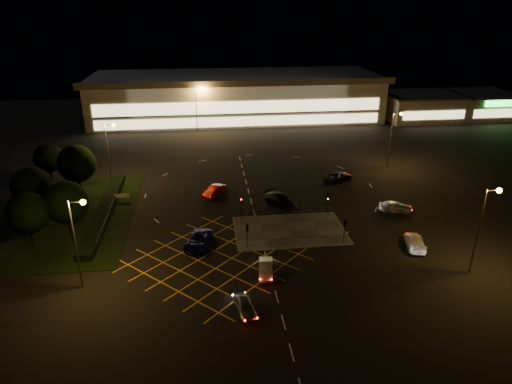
{
  "coord_description": "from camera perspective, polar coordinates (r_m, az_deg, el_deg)",
  "views": [
    {
      "loc": [
        -8.65,
        -54.08,
        27.9
      ],
      "look_at": [
        -1.42,
        6.75,
        2.0
      ],
      "focal_mm": 32.0,
      "sensor_mm": 36.0,
      "label": 1
    }
  ],
  "objects": [
    {
      "name": "hedge",
      "position": [
        67.58,
        -18.42,
        -2.26
      ],
      "size": [
        2.0,
        26.0,
        1.0
      ],
      "primitive_type": "cube",
      "color": "black",
      "rests_on": "ground"
    },
    {
      "name": "pedestrian_island",
      "position": [
        60.01,
        4.25,
        -4.79
      ],
      "size": [
        14.0,
        9.0,
        0.12
      ],
      "primitive_type": "cube",
      "color": "#4C4944",
      "rests_on": "ground"
    },
    {
      "name": "car_east_grey",
      "position": [
        77.18,
        10.23,
        1.91
      ],
      "size": [
        5.64,
        4.44,
        1.42
      ],
      "primitive_type": "imported",
      "rotation": [
        0.0,
        0.0,
        2.04
      ],
      "color": "black",
      "rests_on": "ground"
    },
    {
      "name": "tree_d",
      "position": [
        81.86,
        -24.53,
        3.84
      ],
      "size": [
        4.68,
        4.68,
        6.37
      ],
      "color": "black",
      "rests_on": "ground"
    },
    {
      "name": "signal_ne",
      "position": [
        63.83,
        8.94,
        -0.96
      ],
      "size": [
        0.28,
        0.3,
        3.15
      ],
      "color": "black",
      "rests_on": "pedestrian_island"
    },
    {
      "name": "streetlight_far_right",
      "position": [
        113.21,
        13.83,
        11.4
      ],
      "size": [
        1.78,
        0.56,
        10.03
      ],
      "color": "slate",
      "rests_on": "ground"
    },
    {
      "name": "car_left_blue",
      "position": [
        56.29,
        -7.23,
        -6.07
      ],
      "size": [
        3.98,
        6.17,
        1.58
      ],
      "primitive_type": "imported",
      "rotation": [
        0.0,
        0.0,
        6.03
      ],
      "color": "#0D104F",
      "rests_on": "ground"
    },
    {
      "name": "grass_verge",
      "position": [
        69.0,
        -22.44,
        -2.76
      ],
      "size": [
        18.0,
        30.0,
        0.08
      ],
      "primitive_type": "cube",
      "color": "black",
      "rests_on": "ground"
    },
    {
      "name": "signal_sw",
      "position": [
        54.65,
        -1.11,
        -4.94
      ],
      "size": [
        0.28,
        0.3,
        3.15
      ],
      "rotation": [
        0.0,
        0.0,
        3.14
      ],
      "color": "black",
      "rests_on": "pedestrian_island"
    },
    {
      "name": "car_far_dkgrey",
      "position": [
        67.07,
        3.01,
        -0.96
      ],
      "size": [
        4.82,
        5.78,
        1.58
      ],
      "primitive_type": "imported",
      "rotation": [
        0.0,
        0.0,
        0.57
      ],
      "color": "black",
      "rests_on": "ground"
    },
    {
      "name": "streetlight_ne",
      "position": [
        83.89,
        16.84,
        7.2
      ],
      "size": [
        1.78,
        0.56,
        10.03
      ],
      "color": "slate",
      "rests_on": "ground"
    },
    {
      "name": "retail_unit_b",
      "position": [
        131.43,
        26.31,
        9.76
      ],
      "size": [
        14.8,
        14.8,
        6.35
      ],
      "color": "beige",
      "rests_on": "ground"
    },
    {
      "name": "tree_a",
      "position": [
        61.02,
        -26.65,
        -2.39
      ],
      "size": [
        5.04,
        5.04,
        6.86
      ],
      "color": "black",
      "rests_on": "ground"
    },
    {
      "name": "streetlight_sw",
      "position": [
        48.92,
        -21.4,
        -4.66
      ],
      "size": [
        1.78,
        0.56,
        10.03
      ],
      "color": "slate",
      "rests_on": "ground"
    },
    {
      "name": "car_approach_white",
      "position": [
        59.05,
        19.25,
        -5.88
      ],
      "size": [
        3.22,
        5.43,
        1.47
      ],
      "primitive_type": "imported",
      "rotation": [
        0.0,
        0.0,
        2.9
      ],
      "color": "silver",
      "rests_on": "ground"
    },
    {
      "name": "signal_nw",
      "position": [
        61.79,
        -1.86,
        -1.5
      ],
      "size": [
        0.28,
        0.3,
        3.15
      ],
      "color": "black",
      "rests_on": "pedestrian_island"
    },
    {
      "name": "streetlight_far_left",
      "position": [
        104.29,
        -7.27,
        10.93
      ],
      "size": [
        1.78,
        0.56,
        10.03
      ],
      "color": "slate",
      "rests_on": "ground"
    },
    {
      "name": "retail_unit_a",
      "position": [
        123.58,
        19.95,
        10.04
      ],
      "size": [
        18.8,
        14.8,
        6.35
      ],
      "color": "beige",
      "rests_on": "ground"
    },
    {
      "name": "tree_c",
      "position": [
        74.41,
        -21.52,
        3.31
      ],
      "size": [
        5.76,
        5.76,
        7.84
      ],
      "color": "black",
      "rests_on": "ground"
    },
    {
      "name": "streetlight_nw",
      "position": [
        76.64,
        -17.8,
        5.64
      ],
      "size": [
        1.78,
        0.56,
        10.03
      ],
      "color": "slate",
      "rests_on": "ground"
    },
    {
      "name": "car_circ_red",
      "position": [
        70.49,
        -5.2,
        0.16
      ],
      "size": [
        3.91,
        4.62,
        1.49
      ],
      "primitive_type": "imported",
      "rotation": [
        0.0,
        0.0,
        5.67
      ],
      "color": "#99120B",
      "rests_on": "ground"
    },
    {
      "name": "signal_se",
      "position": [
        56.94,
        11.02,
        -4.19
      ],
      "size": [
        0.28,
        0.3,
        3.15
      ],
      "rotation": [
        0.0,
        0.0,
        3.14
      ],
      "color": "black",
      "rests_on": "pedestrian_island"
    },
    {
      "name": "car_queue_white",
      "position": [
        50.69,
        1.23,
        -9.55
      ],
      "size": [
        2.04,
        4.39,
        1.39
      ],
      "primitive_type": "imported",
      "rotation": [
        0.0,
        0.0,
        6.15
      ],
      "color": "silver",
      "rests_on": "ground"
    },
    {
      "name": "supermarket",
      "position": [
        118.53,
        -2.52,
        11.91
      ],
      "size": [
        72.0,
        26.5,
        10.5
      ],
      "color": "beige",
      "rests_on": "ground"
    },
    {
      "name": "streetlight_se",
      "position": [
        53.92,
        26.65,
        -3.0
      ],
      "size": [
        1.78,
        0.56,
        10.03
      ],
      "color": "slate",
      "rests_on": "ground"
    },
    {
      "name": "car_right_silver",
      "position": [
        67.75,
        17.05,
        -1.75
      ],
      "size": [
        4.95,
        3.12,
        1.57
      ],
      "primitive_type": "imported",
      "rotation": [
        0.0,
        0.0,
        1.27
      ],
      "color": "#A5A7AC",
      "rests_on": "ground"
    },
    {
      "name": "tree_b",
      "position": [
        68.53,
        -26.22,
        0.62
      ],
      "size": [
        5.4,
        5.4,
        7.35
      ],
      "color": "black",
      "rests_on": "ground"
    },
    {
      "name": "car_near_silver",
      "position": [
        45.26,
        -1.43,
        -14.07
      ],
      "size": [
        2.32,
        4.19,
        1.35
      ],
      "primitive_type": "imported",
      "rotation": [
        0.0,
        0.0,
        0.19
      ],
      "color": "#ACAEB3",
      "rests_on": "ground"
    },
    {
      "name": "tree_e",
      "position": [
        61.38,
        -22.63,
        -1.22
      ],
      "size": [
        5.4,
        5.4,
        7.35
      ],
      "color": "black",
      "rests_on": "ground"
    },
    {
      "name": "ground",
      "position": [
        61.47,
        2.06,
        -4.09
      ],
      "size": [
        180.0,
        180.0,
        0.0
      ],
      "primitive_type": "plane",
      "color": "black",
      "rests_on": "ground"
    }
  ]
}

